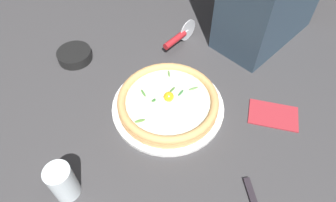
% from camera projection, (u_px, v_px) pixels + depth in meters
% --- Properties ---
extents(ground_plane, '(2.40, 2.40, 0.03)m').
position_uv_depth(ground_plane, '(171.00, 126.00, 0.87)').
color(ground_plane, '#3A383A').
rests_on(ground_plane, ground).
extents(pizza_plate, '(0.33, 0.33, 0.01)m').
position_uv_depth(pizza_plate, '(168.00, 106.00, 0.89)').
color(pizza_plate, white).
rests_on(pizza_plate, ground).
extents(pizza, '(0.29, 0.29, 0.05)m').
position_uv_depth(pizza, '(168.00, 101.00, 0.87)').
color(pizza, tan).
rests_on(pizza, pizza_plate).
extents(side_bowl, '(0.11, 0.11, 0.03)m').
position_uv_depth(side_bowl, '(75.00, 55.00, 1.01)').
color(side_bowl, black).
rests_on(side_bowl, ground).
extents(pizza_cutter, '(0.04, 0.16, 0.08)m').
position_uv_depth(pizza_cutter, '(179.00, 37.00, 1.03)').
color(pizza_cutter, silver).
rests_on(pizza_cutter, ground).
extents(drinking_glass, '(0.06, 0.06, 0.11)m').
position_uv_depth(drinking_glass, '(64.00, 183.00, 0.70)').
color(drinking_glass, silver).
rests_on(drinking_glass, ground).
extents(folded_napkin, '(0.17, 0.15, 0.01)m').
position_uv_depth(folded_napkin, '(273.00, 115.00, 0.87)').
color(folded_napkin, '#A3272F').
rests_on(folded_napkin, ground).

